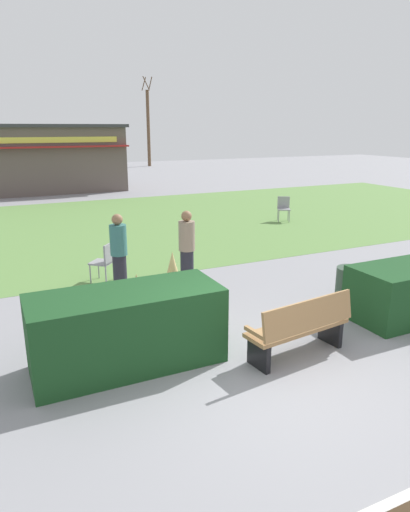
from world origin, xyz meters
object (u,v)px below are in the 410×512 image
park_bench (301,327)px  tree_left_bg (148,127)px  food_kiosk (22,159)px  trash_bin (349,290)px  parked_car_center_slot (32,167)px  cafe_chair_east (105,259)px  person_standing (119,254)px  cafe_chair_west (284,207)px  person_strolling (187,250)px

park_bench → tree_left_bg: 35.54m
park_bench → food_kiosk: bearing=96.1°
trash_bin → parked_car_center_slot: size_ratio=0.20×
trash_bin → food_kiosk: (-4.12, 19.85, 1.33)m
park_bench → cafe_chair_east: bearing=111.2°
park_bench → person_standing: 4.14m
cafe_chair_east → person_standing: size_ratio=0.53×
food_kiosk → cafe_chair_west: (7.98, -12.19, -1.23)m
trash_bin → cafe_chair_west: 8.58m
cafe_chair_east → tree_left_bg: 31.66m
tree_left_bg → person_strolling: bearing=-107.3°
person_standing → tree_left_bg: 32.45m
person_strolling → parked_car_center_slot: size_ratio=0.39×
cafe_chair_east → person_standing: 0.97m
trash_bin → cafe_chair_west: cafe_chair_west is taller
park_bench → person_strolling: 3.53m
park_bench → person_strolling: person_strolling is taller
trash_bin → cafe_chair_east: (-3.69, 3.63, 0.10)m
trash_bin → person_strolling: 3.34m
person_standing → food_kiosk: bearing=-177.6°
cafe_chair_west → cafe_chair_east: size_ratio=1.00×
cafe_chair_east → cafe_chair_west: bearing=28.0°
food_kiosk → cafe_chair_west: bearing=-56.8°
cafe_chair_east → person_strolling: bearing=-38.5°
park_bench → tree_left_bg: tree_left_bg is taller
trash_bin → tree_left_bg: size_ratio=0.12×
cafe_chair_west → tree_left_bg: size_ratio=0.12×
cafe_chair_west → tree_left_bg: 25.91m
food_kiosk → person_strolling: food_kiosk is taller
cafe_chair_west → person_standing: (-7.47, -4.94, 0.33)m
food_kiosk → cafe_chair_east: size_ratio=11.83×
trash_bin → tree_left_bg: bearing=77.6°
park_bench → trash_bin: 2.14m
trash_bin → parked_car_center_slot: bearing=95.9°
cafe_chair_west → person_strolling: person_strolling is taller
trash_bin → person_standing: size_ratio=0.51×
cafe_chair_east → parked_car_center_slot: (0.77, 24.71, 0.12)m
trash_bin → park_bench: bearing=-151.4°
person_standing → parked_car_center_slot: 25.63m
parked_car_center_slot → tree_left_bg: bearing=25.3°
tree_left_bg → parked_car_center_slot: bearing=-154.7°
food_kiosk → tree_left_bg: size_ratio=1.41×
trash_bin → parked_car_center_slot: parked_car_center_slot is taller
person_strolling → tree_left_bg: size_ratio=0.23×
food_kiosk → person_strolling: 17.51m
food_kiosk → parked_car_center_slot: food_kiosk is taller
park_bench → cafe_chair_east: (-1.81, 4.66, 0.05)m
person_strolling → tree_left_bg: 32.26m
cafe_chair_east → tree_left_bg: bearing=69.6°
cafe_chair_west → person_strolling: (-6.08, -5.19, 0.33)m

